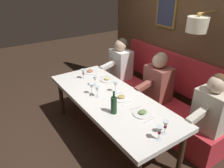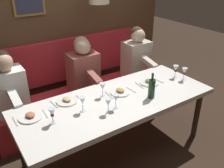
# 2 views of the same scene
# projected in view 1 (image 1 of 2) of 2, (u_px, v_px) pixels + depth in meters

# --- Properties ---
(ground_plane) EXTENTS (12.00, 12.00, 0.00)m
(ground_plane) POSITION_uv_depth(u_px,v_px,m) (110.00, 138.00, 3.38)
(ground_plane) COLOR #332319
(dining_table) EXTENTS (0.90, 2.27, 0.74)m
(dining_table) POSITION_uv_depth(u_px,v_px,m) (110.00, 101.00, 3.08)
(dining_table) COLOR silver
(dining_table) RESTS_ON ground_plane
(banquette_bench) EXTENTS (0.52, 2.47, 0.45)m
(banquette_bench) POSITION_uv_depth(u_px,v_px,m) (153.00, 108.00, 3.73)
(banquette_bench) COLOR red
(banquette_bench) RESTS_ON ground_plane
(back_wall_panel) EXTENTS (0.59, 3.67, 2.90)m
(back_wall_panel) POSITION_uv_depth(u_px,v_px,m) (185.00, 38.00, 3.50)
(back_wall_panel) COLOR brown
(back_wall_panel) RESTS_ON ground_plane
(diner_nearest) EXTENTS (0.60, 0.40, 0.79)m
(diner_nearest) POSITION_uv_depth(u_px,v_px,m) (212.00, 105.00, 2.72)
(diner_nearest) COLOR beige
(diner_nearest) RESTS_ON banquette_bench
(diner_near) EXTENTS (0.60, 0.40, 0.79)m
(diner_near) POSITION_uv_depth(u_px,v_px,m) (158.00, 78.00, 3.42)
(diner_near) COLOR #934C42
(diner_near) RESTS_ON banquette_bench
(diner_middle) EXTENTS (0.60, 0.40, 0.79)m
(diner_middle) POSITION_uv_depth(u_px,v_px,m) (121.00, 60.00, 4.17)
(diner_middle) COLOR white
(diner_middle) RESTS_ON banquette_bench
(place_setting_0) EXTENTS (0.24, 0.32, 0.05)m
(place_setting_0) POSITION_uv_depth(u_px,v_px,m) (142.00, 113.00, 2.67)
(place_setting_0) COLOR silver
(place_setting_0) RESTS_ON dining_table
(place_setting_1) EXTENTS (0.24, 0.32, 0.05)m
(place_setting_1) POSITION_uv_depth(u_px,v_px,m) (121.00, 98.00, 3.00)
(place_setting_1) COLOR white
(place_setting_1) RESTS_ON dining_table
(place_setting_2) EXTENTS (0.24, 0.31, 0.05)m
(place_setting_2) POSITION_uv_depth(u_px,v_px,m) (107.00, 79.00, 3.53)
(place_setting_2) COLOR silver
(place_setting_2) RESTS_ON dining_table
(place_setting_3) EXTENTS (0.24, 0.31, 0.05)m
(place_setting_3) POSITION_uv_depth(u_px,v_px,m) (90.00, 72.00, 3.81)
(place_setting_3) COLOR white
(place_setting_3) RESTS_ON dining_table
(wine_glass_0) EXTENTS (0.07, 0.07, 0.16)m
(wine_glass_0) POSITION_uv_depth(u_px,v_px,m) (115.00, 85.00, 3.14)
(wine_glass_0) COLOR silver
(wine_glass_0) RESTS_ON dining_table
(wine_glass_1) EXTENTS (0.07, 0.07, 0.16)m
(wine_glass_1) POSITION_uv_depth(u_px,v_px,m) (83.00, 72.00, 3.55)
(wine_glass_1) COLOR silver
(wine_glass_1) RESTS_ON dining_table
(wine_glass_2) EXTENTS (0.07, 0.07, 0.16)m
(wine_glass_2) POSITION_uv_depth(u_px,v_px,m) (97.00, 89.00, 3.01)
(wine_glass_2) COLOR silver
(wine_glass_2) RESTS_ON dining_table
(wine_glass_3) EXTENTS (0.07, 0.07, 0.16)m
(wine_glass_3) POSITION_uv_depth(u_px,v_px,m) (160.00, 131.00, 2.21)
(wine_glass_3) COLOR silver
(wine_glass_3) RESTS_ON dining_table
(wine_glass_4) EXTENTS (0.07, 0.07, 0.16)m
(wine_glass_4) POSITION_uv_depth(u_px,v_px,m) (92.00, 87.00, 3.08)
(wine_glass_4) COLOR silver
(wine_glass_4) RESTS_ON dining_table
(wine_glass_5) EXTENTS (0.07, 0.07, 0.16)m
(wine_glass_5) POSITION_uv_depth(u_px,v_px,m) (166.00, 125.00, 2.30)
(wine_glass_5) COLOR silver
(wine_glass_5) RESTS_ON dining_table
(wine_glass_6) EXTENTS (0.07, 0.07, 0.16)m
(wine_glass_6) POSITION_uv_depth(u_px,v_px,m) (95.00, 79.00, 3.32)
(wine_glass_6) COLOR silver
(wine_glass_6) RESTS_ON dining_table
(wine_bottle) EXTENTS (0.08, 0.08, 0.30)m
(wine_bottle) POSITION_uv_depth(u_px,v_px,m) (114.00, 105.00, 2.65)
(wine_bottle) COLOR #19381E
(wine_bottle) RESTS_ON dining_table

